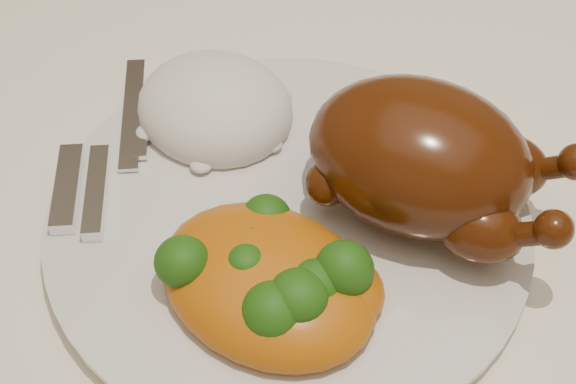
% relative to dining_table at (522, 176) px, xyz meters
% --- Properties ---
extents(dining_table, '(1.60, 0.90, 0.76)m').
position_rel_dining_table_xyz_m(dining_table, '(0.00, 0.00, 0.00)').
color(dining_table, brown).
rests_on(dining_table, floor).
extents(tablecloth, '(1.73, 1.03, 0.18)m').
position_rel_dining_table_xyz_m(tablecloth, '(0.00, 0.00, 0.07)').
color(tablecloth, white).
rests_on(tablecloth, dining_table).
extents(dinner_plate, '(0.34, 0.34, 0.01)m').
position_rel_dining_table_xyz_m(dinner_plate, '(-0.13, -0.21, 0.11)').
color(dinner_plate, silver).
rests_on(dinner_plate, tablecloth).
extents(roast_chicken, '(0.17, 0.11, 0.09)m').
position_rel_dining_table_xyz_m(roast_chicken, '(-0.06, -0.17, 0.16)').
color(roast_chicken, '#4A1C07').
rests_on(roast_chicken, dinner_plate).
extents(rice_mound, '(0.13, 0.13, 0.06)m').
position_rel_dining_table_xyz_m(rice_mound, '(-0.21, -0.15, 0.13)').
color(rice_mound, white).
rests_on(rice_mound, dinner_plate).
extents(mac_and_cheese, '(0.16, 0.13, 0.06)m').
position_rel_dining_table_xyz_m(mac_and_cheese, '(-0.11, -0.27, 0.13)').
color(mac_and_cheese, '#BE620C').
rests_on(mac_and_cheese, dinner_plate).
extents(cutlery, '(0.08, 0.17, 0.01)m').
position_rel_dining_table_xyz_m(cutlery, '(-0.26, -0.22, 0.12)').
color(cutlery, silver).
rests_on(cutlery, dinner_plate).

